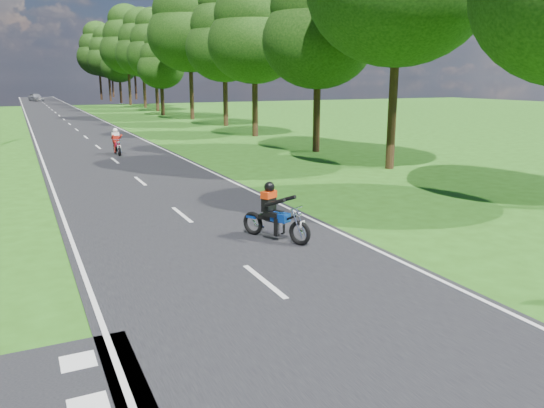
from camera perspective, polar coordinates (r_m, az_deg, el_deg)
ground at (r=9.37m, az=4.40°, el=-12.46°), size 160.00×160.00×0.00m
main_road at (r=57.58m, az=-21.48°, el=8.46°), size 7.00×140.00×0.02m
road_markings at (r=55.71m, az=-21.46°, el=8.33°), size 7.40×140.00×0.01m
treeline at (r=67.71m, az=-21.55°, el=16.07°), size 40.00×115.35×14.78m
rider_near_blue at (r=13.49m, az=0.39°, el=-0.79°), size 1.36×1.88×1.50m
rider_far_red at (r=30.01m, az=-16.39°, el=6.47°), size 0.58×1.71×1.42m
distant_car at (r=105.16m, az=-24.08°, el=10.45°), size 2.79×4.38×1.39m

